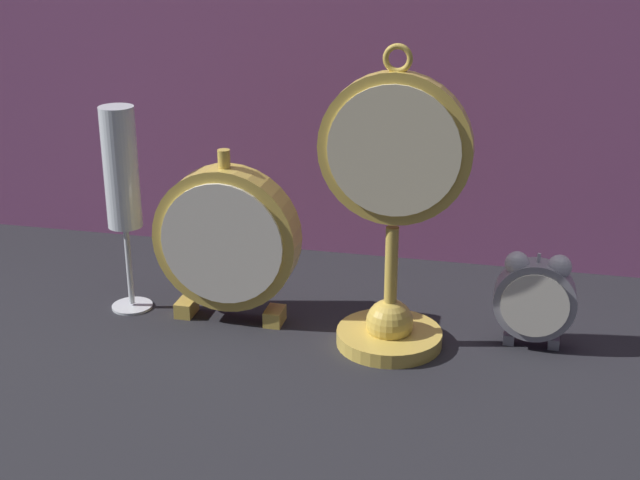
{
  "coord_description": "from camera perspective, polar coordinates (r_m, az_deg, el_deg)",
  "views": [
    {
      "loc": [
        0.2,
        -0.81,
        0.46
      ],
      "look_at": [
        0.0,
        0.08,
        0.11
      ],
      "focal_mm": 50.0,
      "sensor_mm": 36.0,
      "label": 1
    }
  ],
  "objects": [
    {
      "name": "ground_plane",
      "position": [
        0.95,
        -1.08,
        -7.96
      ],
      "size": [
        4.0,
        4.0,
        0.0
      ],
      "primitive_type": "plane",
      "color": "#232328"
    },
    {
      "name": "mantel_clock_silver",
      "position": [
        1.01,
        -5.99,
        0.02
      ],
      "size": [
        0.17,
        0.04,
        0.2
      ],
      "color": "gold",
      "rests_on": "ground_plane"
    },
    {
      "name": "alarm_clock_twin_bell",
      "position": [
        0.99,
        13.61,
        -3.51
      ],
      "size": [
        0.09,
        0.03,
        0.11
      ],
      "color": "gray",
      "rests_on": "ground_plane"
    },
    {
      "name": "pocket_watch_on_stand",
      "position": [
        0.94,
        4.66,
        0.83
      ],
      "size": [
        0.16,
        0.12,
        0.33
      ],
      "color": "gold",
      "rests_on": "ground_plane"
    },
    {
      "name": "champagne_flute",
      "position": [
        1.04,
        -12.56,
        3.68
      ],
      "size": [
        0.05,
        0.05,
        0.25
      ],
      "color": "silver",
      "rests_on": "ground_plane"
    }
  ]
}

